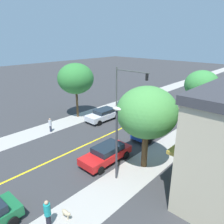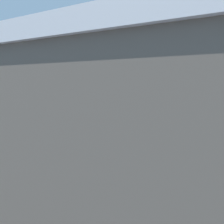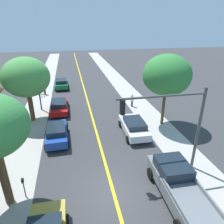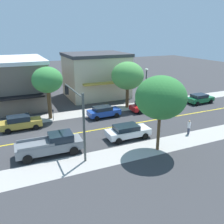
{
  "view_description": "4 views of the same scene",
  "coord_description": "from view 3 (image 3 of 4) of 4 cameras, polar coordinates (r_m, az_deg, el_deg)",
  "views": [
    {
      "loc": [
        -14.5,
        24.56,
        9.94
      ],
      "look_at": [
        1.01,
        7.71,
        1.92
      ],
      "focal_mm": 33.85,
      "sensor_mm": 36.0,
      "label": 1
    },
    {
      "loc": [
        -23.23,
        -5.63,
        5.53
      ],
      "look_at": [
        -0.05,
        6.45,
        1.67
      ],
      "focal_mm": 32.76,
      "sensor_mm": 36.0,
      "label": 2
    },
    {
      "loc": [
        -2.06,
        -9.41,
        9.67
      ],
      "look_at": [
        1.37,
        6.93,
        2.32
      ],
      "focal_mm": 32.87,
      "sensor_mm": 36.0,
      "label": 3
    },
    {
      "loc": [
        23.85,
        -4.27,
        10.66
      ],
      "look_at": [
        0.82,
        6.12,
        2.17
      ],
      "focal_mm": 38.62,
      "sensor_mm": 36.0,
      "label": 4
    }
  ],
  "objects": [
    {
      "name": "blue_sedan_left_curb",
      "position": [
        18.66,
        -15.16,
        -5.61
      ],
      "size": [
        2.06,
        4.25,
        1.46
      ],
      "rotation": [
        0.0,
        0.0,
        1.59
      ],
      "color": "#1E429E",
      "rests_on": "ground"
    },
    {
      "name": "street_tree_left_near",
      "position": [
        22.16,
        -22.79,
        8.85
      ],
      "size": [
        4.64,
        4.64,
        6.65
      ],
      "color": "brown",
      "rests_on": "ground"
    },
    {
      "name": "sidewalk_right",
      "position": [
        15.88,
        24.27,
        -16.25
      ],
      "size": [
        3.02,
        126.0,
        0.01
      ],
      "primitive_type": "cube",
      "color": "#ADA8A0",
      "rests_on": "ground"
    },
    {
      "name": "pedestrian_teal_shirt",
      "position": [
        31.18,
        -18.29,
        6.24
      ],
      "size": [
        0.37,
        0.37,
        1.73
      ],
      "rotation": [
        0.0,
        0.0,
        4.14
      ],
      "color": "black",
      "rests_on": "ground"
    },
    {
      "name": "road_centerline_stripe",
      "position": [
        13.65,
        0.37,
        -21.34
      ],
      "size": [
        0.2,
        126.0,
        0.0
      ],
      "primitive_type": "cube",
      "color": "yellow",
      "rests_on": "ground"
    },
    {
      "name": "white_sedan_right_curb",
      "position": [
        19.23,
        6.1,
        -3.94
      ],
      "size": [
        2.19,
        4.65,
        1.45
      ],
      "rotation": [
        0.0,
        0.0,
        1.55
      ],
      "color": "silver",
      "rests_on": "ground"
    },
    {
      "name": "parking_meter",
      "position": [
        13.77,
        -23.4,
        -18.16
      ],
      "size": [
        0.12,
        0.18,
        1.37
      ],
      "color": "#4C4C51",
      "rests_on": "ground"
    },
    {
      "name": "grey_pickup_truck",
      "position": [
        13.29,
        17.96,
        -18.73
      ],
      "size": [
        2.37,
        5.93,
        1.89
      ],
      "rotation": [
        0.0,
        0.0,
        1.54
      ],
      "color": "slate",
      "rests_on": "ground"
    },
    {
      "name": "street_tree_right_corner",
      "position": [
        20.2,
        15.02,
        9.88
      ],
      "size": [
        4.56,
        4.56,
        7.05
      ],
      "color": "brown",
      "rests_on": "ground"
    },
    {
      "name": "sidewalk_left",
      "position": [
        14.15,
        -27.89,
        -22.81
      ],
      "size": [
        3.02,
        126.0,
        0.01
      ],
      "primitive_type": "cube",
      "color": "#ADA8A0",
      "rests_on": "ground"
    },
    {
      "name": "ground_plane",
      "position": [
        13.65,
        0.37,
        -21.34
      ],
      "size": [
        140.0,
        140.0,
        0.0
      ],
      "primitive_type": "plane",
      "color": "#38383A"
    },
    {
      "name": "pedestrian_white_shirt",
      "position": [
        25.41,
        5.63,
        3.32
      ],
      "size": [
        0.32,
        0.32,
        1.59
      ],
      "rotation": [
        0.0,
        0.0,
        4.96
      ],
      "color": "#33384C",
      "rests_on": "ground"
    },
    {
      "name": "red_sedan_left_curb",
      "position": [
        24.5,
        -14.48,
        1.63
      ],
      "size": [
        2.1,
        4.68,
        1.42
      ],
      "rotation": [
        0.0,
        0.0,
        1.57
      ],
      "color": "red",
      "rests_on": "ground"
    },
    {
      "name": "green_sedan_left_curb",
      "position": [
        33.67,
        -13.92,
        7.73
      ],
      "size": [
        2.21,
        4.31,
        1.44
      ],
      "rotation": [
        0.0,
        0.0,
        1.6
      ],
      "color": "#196638",
      "rests_on": "ground"
    },
    {
      "name": "traffic_light_mast",
      "position": [
        13.52,
        17.04,
        -1.56
      ],
      "size": [
        5.79,
        0.32,
        6.02
      ],
      "rotation": [
        0.0,
        0.0,
        3.14
      ],
      "color": "#474C47",
      "rests_on": "ground"
    },
    {
      "name": "street_lamp",
      "position": [
        24.97,
        -20.03,
        8.11
      ],
      "size": [
        0.7,
        0.36,
        5.61
      ],
      "color": "#38383D",
      "rests_on": "ground"
    },
    {
      "name": "small_dog",
      "position": [
        30.45,
        -18.79,
        4.68
      ],
      "size": [
        0.74,
        0.28,
        0.56
      ],
      "rotation": [
        0.0,
        0.0,
        3.16
      ],
      "color": "#C6B28C",
      "rests_on": "ground"
    }
  ]
}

